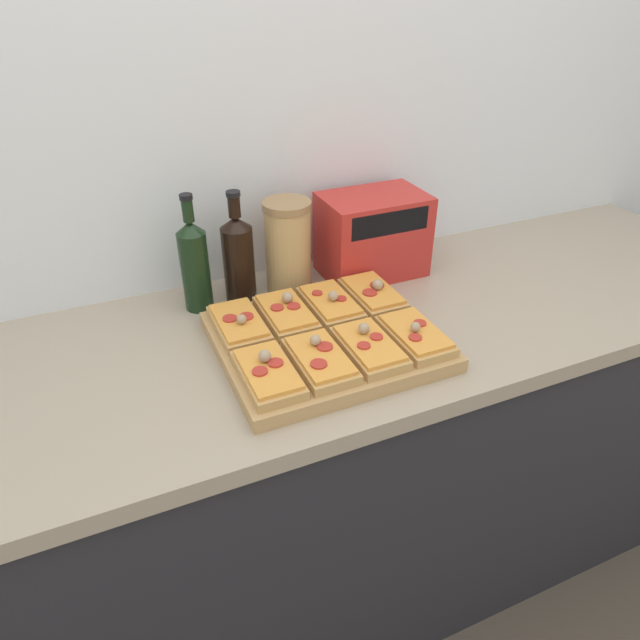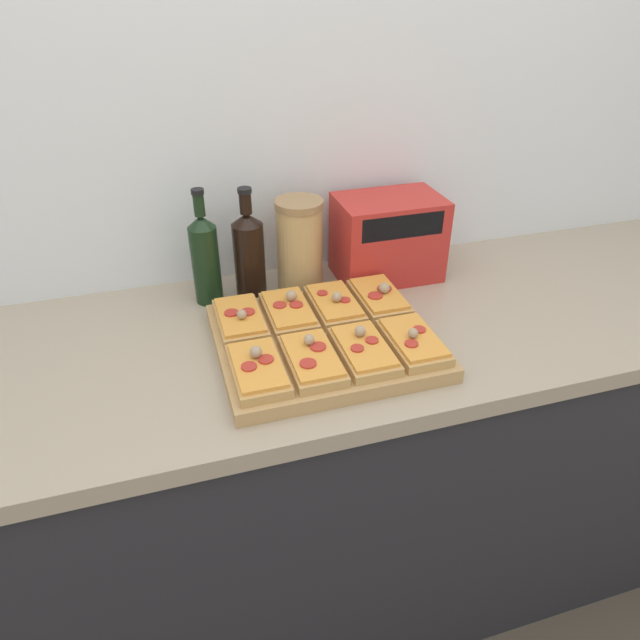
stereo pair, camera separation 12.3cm
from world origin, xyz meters
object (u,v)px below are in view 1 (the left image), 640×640
(cutting_board, at_px, (326,341))
(olive_oil_bottle, at_px, (195,264))
(grain_jar_tall, at_px, (288,247))
(wine_bottle, at_px, (238,257))
(toaster_oven, at_px, (373,235))

(cutting_board, xyz_separation_m, olive_oil_bottle, (-0.21, 0.28, 0.10))
(olive_oil_bottle, relative_size, grain_jar_tall, 1.22)
(wine_bottle, distance_m, grain_jar_tall, 0.13)
(cutting_board, relative_size, wine_bottle, 1.65)
(wine_bottle, relative_size, grain_jar_tall, 1.18)
(wine_bottle, relative_size, toaster_oven, 0.96)
(grain_jar_tall, bearing_deg, olive_oil_bottle, 180.00)
(cutting_board, height_order, olive_oil_bottle, olive_oil_bottle)
(grain_jar_tall, height_order, toaster_oven, grain_jar_tall)
(olive_oil_bottle, relative_size, toaster_oven, 0.98)
(cutting_board, bearing_deg, olive_oil_bottle, 127.01)
(wine_bottle, distance_m, toaster_oven, 0.36)
(olive_oil_bottle, bearing_deg, cutting_board, -52.99)
(grain_jar_tall, bearing_deg, wine_bottle, 180.00)
(grain_jar_tall, xyz_separation_m, toaster_oven, (0.23, -0.00, -0.01))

